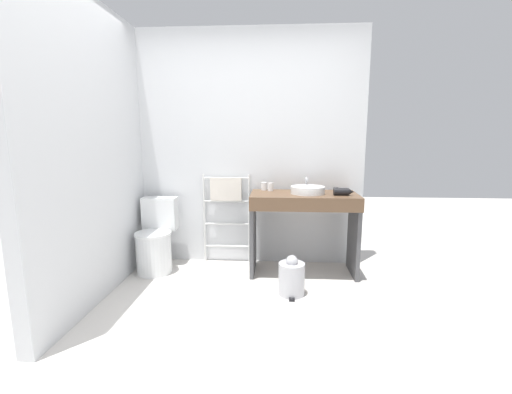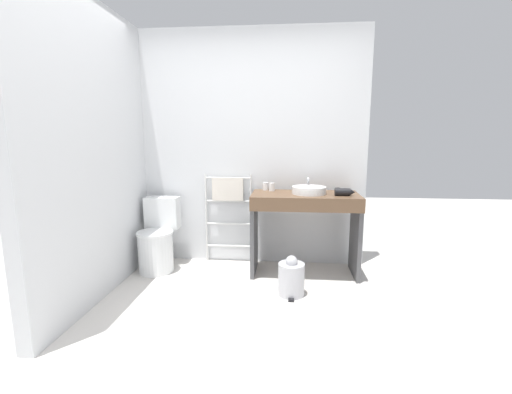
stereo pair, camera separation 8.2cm
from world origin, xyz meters
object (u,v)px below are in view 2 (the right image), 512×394
(toilet, at_px, (158,240))
(hair_dryer, at_px, (343,192))
(sink_basin, at_px, (309,190))
(towel_radiator, at_px, (228,199))
(cup_near_edge, at_px, (272,187))
(trash_bin, at_px, (291,278))
(cup_near_wall, at_px, (266,186))

(toilet, xyz_separation_m, hair_dryer, (1.92, -0.05, 0.56))
(sink_basin, bearing_deg, toilet, -179.02)
(hair_dryer, bearing_deg, towel_radiator, 164.34)
(cup_near_edge, bearing_deg, trash_bin, -72.83)
(sink_basin, bearing_deg, cup_near_wall, 155.17)
(toilet, relative_size, cup_near_edge, 9.00)
(towel_radiator, bearing_deg, hair_dryer, -15.66)
(towel_radiator, distance_m, cup_near_edge, 0.53)
(towel_radiator, xyz_separation_m, cup_near_wall, (0.42, -0.05, 0.16))
(toilet, distance_m, hair_dryer, 2.00)
(towel_radiator, distance_m, cup_near_wall, 0.45)
(cup_near_wall, distance_m, trash_bin, 1.07)
(cup_near_wall, bearing_deg, cup_near_edge, -35.25)
(sink_basin, height_order, cup_near_wall, cup_near_wall)
(sink_basin, xyz_separation_m, cup_near_wall, (-0.45, 0.21, 0.00))
(sink_basin, xyz_separation_m, trash_bin, (-0.17, -0.52, -0.72))
(towel_radiator, xyz_separation_m, trash_bin, (0.70, -0.78, -0.57))
(hair_dryer, bearing_deg, toilet, 178.61)
(cup_near_edge, distance_m, hair_dryer, 0.74)
(cup_near_wall, xyz_separation_m, cup_near_edge, (0.07, -0.05, 0.00))
(toilet, relative_size, hair_dryer, 3.93)
(cup_near_edge, bearing_deg, towel_radiator, 167.98)
(hair_dryer, relative_size, trash_bin, 0.53)
(cup_near_wall, xyz_separation_m, trash_bin, (0.28, -0.73, -0.73))
(towel_radiator, height_order, trash_bin, towel_radiator)
(toilet, relative_size, sink_basin, 2.25)
(cup_near_edge, bearing_deg, hair_dryer, -18.13)
(towel_radiator, relative_size, trash_bin, 2.73)
(cup_near_wall, relative_size, cup_near_edge, 0.98)
(sink_basin, relative_size, hair_dryer, 1.75)
(towel_radiator, bearing_deg, sink_basin, -16.79)
(cup_near_wall, relative_size, hair_dryer, 0.43)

